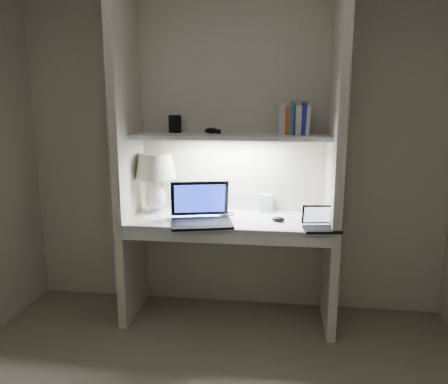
% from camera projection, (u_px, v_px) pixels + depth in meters
% --- Properties ---
extents(back_wall, '(3.20, 0.01, 2.50)m').
position_uv_depth(back_wall, '(233.00, 148.00, 3.31)').
color(back_wall, beige).
rests_on(back_wall, floor).
extents(alcove_panel_left, '(0.06, 0.55, 2.50)m').
position_uv_depth(alcove_panel_left, '(128.00, 151.00, 3.13)').
color(alcove_panel_left, beige).
rests_on(alcove_panel_left, floor).
extents(alcove_panel_right, '(0.06, 0.55, 2.50)m').
position_uv_depth(alcove_panel_right, '(336.00, 154.00, 2.95)').
color(alcove_panel_right, beige).
rests_on(alcove_panel_right, floor).
extents(desk, '(1.40, 0.55, 0.04)m').
position_uv_depth(desk, '(229.00, 221.00, 3.15)').
color(desk, white).
rests_on(desk, alcove_panel_left).
extents(desk_apron, '(1.46, 0.03, 0.10)m').
position_uv_depth(desk_apron, '(224.00, 236.00, 2.90)').
color(desk_apron, silver).
rests_on(desk_apron, desk).
extents(shelf, '(1.40, 0.36, 0.03)m').
position_uv_depth(shelf, '(230.00, 137.00, 3.12)').
color(shelf, silver).
rests_on(shelf, back_wall).
extents(strip_light, '(0.60, 0.04, 0.02)m').
position_uv_depth(strip_light, '(230.00, 140.00, 3.12)').
color(strip_light, white).
rests_on(strip_light, shelf).
extents(table_lamp, '(0.31, 0.31, 0.45)m').
position_uv_depth(table_lamp, '(156.00, 173.00, 3.25)').
color(table_lamp, white).
rests_on(table_lamp, desk).
extents(laptop_main, '(0.49, 0.45, 0.27)m').
position_uv_depth(laptop_main, '(201.00, 214.00, 3.03)').
color(laptop_main, black).
rests_on(laptop_main, desk).
extents(laptop_netbook, '(0.26, 0.23, 0.15)m').
position_uv_depth(laptop_netbook, '(321.00, 224.00, 2.87)').
color(laptop_netbook, black).
rests_on(laptop_netbook, desk).
extents(speaker, '(0.11, 0.09, 0.14)m').
position_uv_depth(speaker, '(266.00, 203.00, 3.31)').
color(speaker, silver).
rests_on(speaker, desk).
extents(mouse, '(0.11, 0.08, 0.03)m').
position_uv_depth(mouse, '(278.00, 219.00, 3.06)').
color(mouse, black).
rests_on(mouse, desk).
extents(cable_coil, '(0.10, 0.10, 0.01)m').
position_uv_depth(cable_coil, '(228.00, 214.00, 3.25)').
color(cable_coil, black).
rests_on(cable_coil, desk).
extents(sticky_note, '(0.09, 0.09, 0.00)m').
position_uv_depth(sticky_note, '(140.00, 217.00, 3.16)').
color(sticky_note, yellow).
rests_on(sticky_note, desk).
extents(book_row, '(0.22, 0.15, 0.23)m').
position_uv_depth(book_row, '(294.00, 119.00, 3.08)').
color(book_row, white).
rests_on(book_row, shelf).
extents(shelf_box, '(0.09, 0.08, 0.13)m').
position_uv_depth(shelf_box, '(175.00, 124.00, 3.26)').
color(shelf_box, black).
rests_on(shelf_box, shelf).
extents(shelf_gadget, '(0.12, 0.10, 0.04)m').
position_uv_depth(shelf_gadget, '(211.00, 131.00, 3.18)').
color(shelf_gadget, black).
rests_on(shelf_gadget, shelf).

